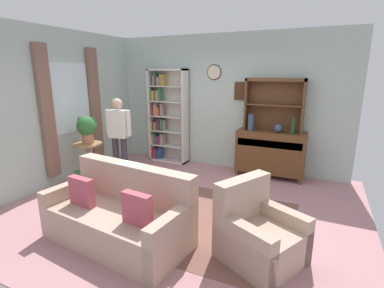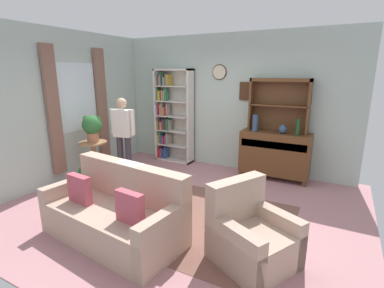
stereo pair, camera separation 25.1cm
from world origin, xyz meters
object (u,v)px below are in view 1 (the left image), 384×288
armchair_floral (258,235)px  potted_plant_small (81,178)px  person_reading (119,133)px  vase_tall (251,122)px  couch_floral (120,216)px  potted_plant_large (87,127)px  bottle_wine (293,126)px  plant_stand (89,158)px  sideboard (270,152)px  sideboard_hutch (275,97)px  bookshelf (165,117)px  vase_round (278,128)px

armchair_floral → potted_plant_small: (-3.28, 0.65, -0.08)m
potted_plant_small → person_reading: (0.31, 0.74, 0.70)m
vase_tall → couch_floral: size_ratio=0.17×
armchair_floral → potted_plant_large: bearing=162.9°
bottle_wine → person_reading: size_ratio=0.19×
vase_tall → plant_stand: 3.17m
armchair_floral → bottle_wine: bearing=89.3°
couch_floral → potted_plant_small: couch_floral is taller
sideboard → vase_tall: (-0.39, -0.08, 0.57)m
couch_floral → plant_stand: 2.26m
sideboard → sideboard_hutch: sideboard_hutch is taller
couch_floral → plant_stand: bearing=142.8°
vase_tall → armchair_floral: (0.75, -2.62, -0.79)m
potted_plant_large → bookshelf: bearing=68.2°
sideboard → potted_plant_small: sideboard is taller
bottle_wine → potted_plant_large: size_ratio=0.59×
sideboard → potted_plant_large: size_ratio=2.58×
vase_tall → vase_round: 0.53m
person_reading → vase_round: bearing=24.2°
bookshelf → vase_round: size_ratio=12.35×
vase_tall → vase_round: vase_tall is taller
sideboard_hutch → bottle_wine: size_ratio=3.70×
plant_stand → potted_plant_large: 0.58m
couch_floral → person_reading: person_reading is taller
potted_plant_large → vase_round: bearing=26.0°
vase_tall → person_reading: person_reading is taller
vase_round → plant_stand: (-3.20, -1.59, -0.55)m
plant_stand → potted_plant_large: size_ratio=1.46×
bottle_wine → couch_floral: size_ratio=0.16×
vase_round → person_reading: 3.02m
vase_tall → potted_plant_large: size_ratio=0.63×
sideboard → vase_round: size_ratio=7.65×
bookshelf → sideboard: bookshelf is taller
potted_plant_small → person_reading: person_reading is taller
bookshelf → person_reading: bookshelf is taller
vase_tall → armchair_floral: 2.83m
vase_round → couch_floral: size_ratio=0.09×
bottle_wine → potted_plant_small: (-3.31, -1.96, -0.86)m
person_reading → bookshelf: bearing=81.0°
vase_round → couch_floral: (-1.40, -2.96, -0.69)m
bottle_wine → couch_floral: (-1.66, -2.94, -0.76)m
potted_plant_large → sideboard: bearing=27.9°
sideboard_hutch → vase_tall: sideboard_hutch is taller
armchair_floral → potted_plant_small: size_ratio=2.95×
bottle_wine → couch_floral: bottle_wine is taller
vase_tall → potted_plant_small: vase_tall is taller
sideboard_hutch → plant_stand: 3.71m
sideboard_hutch → armchair_floral: sideboard_hutch is taller
bookshelf → vase_tall: bearing=-4.6°
vase_round → bottle_wine: bearing=-4.9°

